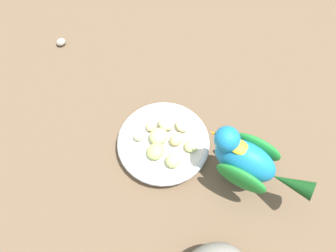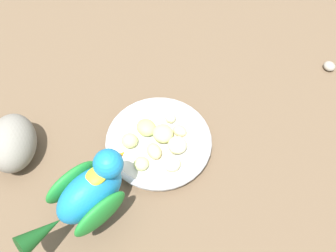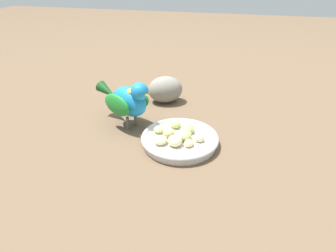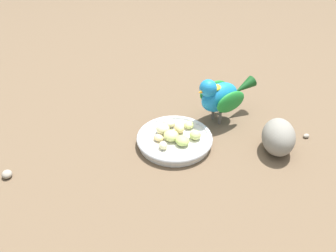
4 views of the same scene
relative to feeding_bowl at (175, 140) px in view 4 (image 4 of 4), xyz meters
name	(u,v)px [view 4 (image 4 of 4)]	position (x,y,z in m)	size (l,w,h in m)	color
ground_plane	(162,147)	(0.02, 0.03, -0.01)	(4.00, 4.00, 0.00)	brown
feeding_bowl	(175,140)	(0.00, 0.00, 0.00)	(0.19, 0.19, 0.02)	beige
apple_piece_0	(171,136)	(0.00, 0.01, 0.02)	(0.04, 0.04, 0.02)	#C6D17A
apple_piece_1	(182,141)	(-0.03, 0.01, 0.02)	(0.04, 0.03, 0.02)	#B2CC66
apple_piece_2	(158,138)	(0.03, 0.03, 0.01)	(0.03, 0.02, 0.02)	#E5C67F
apple_piece_3	(189,125)	(-0.01, -0.06, 0.01)	(0.03, 0.03, 0.02)	#C6D17A
apple_piece_4	(195,135)	(-0.05, -0.02, 0.02)	(0.03, 0.03, 0.02)	#C6D17A
apple_piece_5	(163,129)	(0.04, -0.01, 0.02)	(0.03, 0.03, 0.03)	beige
apple_piece_6	(169,123)	(0.04, -0.04, 0.02)	(0.03, 0.03, 0.02)	beige
apple_piece_7	(179,128)	(0.00, -0.03, 0.02)	(0.03, 0.02, 0.02)	#E5C67F
apple_piece_8	(163,145)	(0.01, 0.05, 0.01)	(0.02, 0.02, 0.02)	beige
parrot	(221,95)	(-0.06, -0.15, 0.07)	(0.13, 0.18, 0.14)	#59544C
rock_large	(278,137)	(-0.23, -0.09, 0.03)	(0.11, 0.08, 0.08)	gray
pebble_0	(306,136)	(-0.29, -0.18, -0.01)	(0.02, 0.01, 0.01)	gray
pebble_1	(7,174)	(0.28, 0.28, 0.00)	(0.02, 0.02, 0.02)	gray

